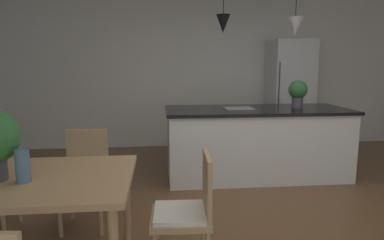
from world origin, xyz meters
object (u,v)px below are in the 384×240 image
(chair_kitchen_end, at_px, (188,211))
(potted_plant_on_island, at_px, (298,92))
(refrigerator, at_px, (289,95))
(vase_on_dining_table, at_px, (23,166))
(kitchen_island, at_px, (256,142))
(chair_far_right, at_px, (85,175))

(chair_kitchen_end, bearing_deg, potted_plant_on_island, 51.92)
(chair_kitchen_end, height_order, refrigerator, refrigerator)
(vase_on_dining_table, bearing_deg, potted_plant_on_island, 39.26)
(chair_kitchen_end, bearing_deg, refrigerator, 59.35)
(chair_kitchen_end, relative_size, potted_plant_on_island, 2.41)
(chair_kitchen_end, height_order, vase_on_dining_table, vase_on_dining_table)
(vase_on_dining_table, bearing_deg, refrigerator, 49.26)
(kitchen_island, xyz_separation_m, potted_plant_on_island, (0.54, 0.00, 0.65))
(kitchen_island, bearing_deg, chair_far_right, -148.05)
(kitchen_island, height_order, potted_plant_on_island, potted_plant_on_island)
(kitchen_island, xyz_separation_m, vase_on_dining_table, (-2.09, -2.15, 0.39))
(chair_far_right, height_order, potted_plant_on_island, potted_plant_on_island)
(refrigerator, xyz_separation_m, vase_on_dining_table, (-3.08, -3.58, -0.08))
(kitchen_island, distance_m, refrigerator, 1.81)
(vase_on_dining_table, bearing_deg, chair_far_right, 80.55)
(potted_plant_on_island, relative_size, vase_on_dining_table, 1.74)
(refrigerator, height_order, vase_on_dining_table, refrigerator)
(potted_plant_on_island, bearing_deg, refrigerator, 72.34)
(kitchen_island, xyz_separation_m, refrigerator, (0.99, 1.43, 0.48))
(chair_far_right, distance_m, kitchen_island, 2.28)
(chair_far_right, relative_size, kitchen_island, 0.37)
(chair_kitchen_end, xyz_separation_m, vase_on_dining_table, (-1.02, -0.09, 0.38))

